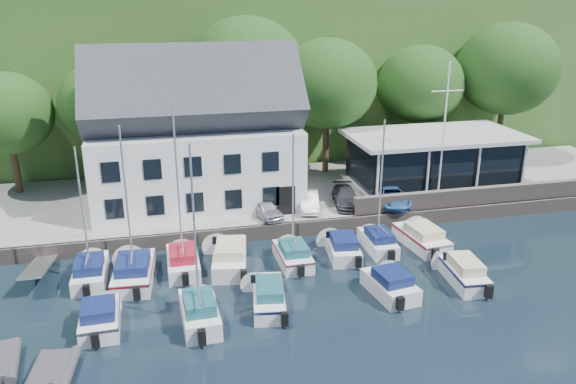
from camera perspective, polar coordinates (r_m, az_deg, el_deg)
name	(u,v)px	position (r m, az deg, el deg)	size (l,w,h in m)	color
ground	(375,324)	(28.19, 8.78, -13.08)	(180.00, 180.00, 0.00)	black
quay	(290,195)	(43.03, 0.19, -0.36)	(60.00, 13.00, 1.00)	gray
quay_face	(313,228)	(37.18, 2.54, -3.64)	(60.00, 0.30, 1.00)	#665B52
hillside	(218,47)	(84.71, -7.12, 14.46)	(160.00, 75.00, 16.00)	#2E531F
harbor_building	(195,142)	(39.66, -9.38, 4.99)	(14.40, 8.20, 8.70)	white
club_pavilion	(433,160)	(44.71, 14.52, 3.20)	(13.20, 7.20, 4.10)	black
seawall	(475,196)	(41.84, 18.43, -0.38)	(18.00, 0.50, 1.20)	#665B52
gangway	(42,276)	(35.04, -23.68, -7.78)	(1.20, 6.00, 1.40)	silver
car_silver	(265,209)	(37.43, -2.32, -1.70)	(1.35, 3.37, 1.15)	#B0B0B5
car_white	(309,201)	(38.75, 2.14, -0.92)	(1.26, 3.60, 1.19)	silver
car_dgrey	(346,197)	(39.69, 5.89, -0.52)	(1.65, 4.07, 1.18)	#333237
car_blue	(391,195)	(40.28, 10.38, -0.31)	(1.57, 3.97, 1.36)	#315D97
flagpole	(444,134)	(40.60, 15.53, 5.73)	(2.37, 0.20, 9.88)	white
tree_0	(10,134)	(45.71, -26.38, 5.30)	(6.56, 6.56, 8.97)	#17320F
tree_1	(108,126)	(44.58, -17.81, 6.44)	(6.96, 6.96, 9.52)	#17320F
tree_2	(248,97)	(45.56, -4.08, 9.57)	(9.23, 9.23, 12.61)	#17320F
tree_3	(327,107)	(46.01, 3.95, 8.62)	(8.02, 8.02, 10.96)	#17320F
tree_4	(419,104)	(50.60, 13.17, 8.66)	(7.41, 7.41, 10.12)	#17320F
tree_5	(504,93)	(53.31, 21.10, 9.41)	(8.74, 8.74, 11.95)	#17320F
boat_r1_0	(83,211)	(31.89, -20.14, -1.80)	(1.89, 5.84, 8.29)	silver
boat_r1_1	(127,205)	(30.90, -16.04, -1.25)	(2.22, 6.48, 9.06)	silver
boat_r1_2	(179,199)	(31.55, -11.04, -0.66)	(1.94, 5.63, 8.81)	silver
boat_r1_3	(230,254)	(33.01, -5.94, -6.29)	(2.05, 6.66, 1.57)	silver
boat_r1_4	(293,198)	(31.90, 0.51, -0.59)	(1.86, 5.27, 8.26)	silver
boat_r1_5	(342,245)	(34.36, 5.56, -5.40)	(1.89, 5.41, 1.36)	silver
boat_r1_6	(381,187)	(34.16, 9.42, 0.50)	(1.68, 5.25, 8.24)	silver
boat_r1_7	(422,235)	(36.45, 13.42, -4.30)	(2.08, 6.10, 1.43)	silver
boat_r2_0	(99,315)	(28.61, -18.61, -11.78)	(1.95, 4.76, 1.40)	silver
boat_r2_1	(195,234)	(26.07, -9.45, -4.22)	(1.84, 5.54, 9.40)	silver
boat_r2_2	(268,294)	(28.96, -2.02, -10.27)	(1.70, 5.86, 1.39)	silver
boat_r2_3	(390,282)	(30.45, 10.35, -8.99)	(1.98, 4.90, 1.43)	silver
boat_r2_4	(463,269)	(32.67, 17.34, -7.51)	(1.71, 5.88, 1.46)	silver
dinghy_1	(52,371)	(26.18, -22.86, -16.42)	(1.84, 3.07, 0.72)	#37373C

